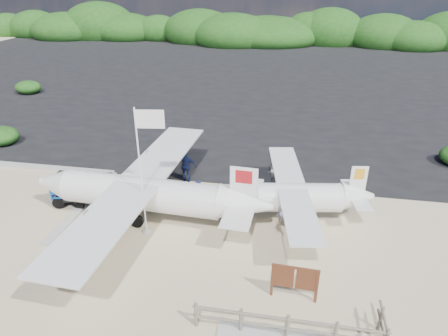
# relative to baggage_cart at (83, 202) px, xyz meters

# --- Properties ---
(ground) EXTENTS (160.00, 160.00, 0.00)m
(ground) POSITION_rel_baggage_cart_xyz_m (4.71, -1.81, 0.00)
(ground) COLOR beige
(asphalt_apron) EXTENTS (90.00, 50.00, 0.04)m
(asphalt_apron) POSITION_rel_baggage_cart_xyz_m (4.71, 28.19, 0.00)
(asphalt_apron) COLOR #B2B2B2
(asphalt_apron) RESTS_ON ground
(lagoon) EXTENTS (9.00, 7.00, 0.40)m
(lagoon) POSITION_rel_baggage_cart_xyz_m (-4.29, -0.31, 0.00)
(lagoon) COLOR #B2B2B2
(lagoon) RESTS_ON ground
(vegetation_band) EXTENTS (124.00, 8.00, 4.40)m
(vegetation_band) POSITION_rel_baggage_cart_xyz_m (4.71, 53.19, 0.00)
(vegetation_band) COLOR #B2B2B2
(vegetation_band) RESTS_ON ground
(baggage_cart) EXTENTS (3.09, 2.15, 1.41)m
(baggage_cart) POSITION_rel_baggage_cart_xyz_m (0.00, 0.00, 0.00)
(baggage_cart) COLOR blue
(baggage_cart) RESTS_ON ground
(flagpole) EXTENTS (1.24, 0.65, 5.92)m
(flagpole) POSITION_rel_baggage_cart_xyz_m (4.16, -1.92, 0.00)
(flagpole) COLOR white
(flagpole) RESTS_ON ground
(signboard) EXTENTS (1.80, 0.26, 1.48)m
(signboard) POSITION_rel_baggage_cart_xyz_m (10.87, -4.97, 0.00)
(signboard) COLOR brown
(signboard) RESTS_ON ground
(crew_a) EXTENTS (0.60, 0.43, 1.54)m
(crew_a) POSITION_rel_baggage_cart_xyz_m (6.02, 0.59, 0.77)
(crew_a) COLOR #131B49
(crew_a) RESTS_ON ground
(crew_b) EXTENTS (0.90, 0.77, 1.63)m
(crew_b) POSITION_rel_baggage_cart_xyz_m (7.00, -0.05, 0.81)
(crew_b) COLOR #131B49
(crew_b) RESTS_ON ground
(crew_c) EXTENTS (1.16, 0.57, 1.91)m
(crew_c) POSITION_rel_baggage_cart_xyz_m (4.71, 3.14, 0.96)
(crew_c) COLOR #131B49
(crew_c) RESTS_ON ground
(aircraft_large) EXTENTS (14.57, 14.57, 4.17)m
(aircraft_large) POSITION_rel_baggage_cart_xyz_m (21.78, 19.80, 0.00)
(aircraft_large) COLOR #B2B2B2
(aircraft_large) RESTS_ON ground
(aircraft_small) EXTENTS (8.64, 8.64, 2.72)m
(aircraft_small) POSITION_rel_baggage_cart_xyz_m (-5.41, 35.97, 0.00)
(aircraft_small) COLOR #B2B2B2
(aircraft_small) RESTS_ON ground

